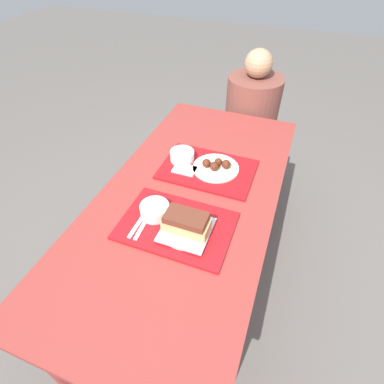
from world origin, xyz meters
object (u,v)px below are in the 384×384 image
at_px(bowl_coleslaw_near, 155,209).
at_px(bowl_coleslaw_far, 182,155).
at_px(wings_plate_far, 216,166).
at_px(tray_far, 208,169).
at_px(brisket_sandwich_plate, 186,225).
at_px(person_seated_across, 252,107).
at_px(tray_near, 176,226).

relative_size(bowl_coleslaw_near, bowl_coleslaw_far, 1.00).
bearing_deg(wings_plate_far, tray_far, -161.27).
xyz_separation_m(tray_far, bowl_coleslaw_far, (-0.15, 0.02, 0.03)).
height_order(brisket_sandwich_plate, person_seated_across, person_seated_across).
bearing_deg(bowl_coleslaw_far, tray_near, -71.08).
distance_m(tray_near, bowl_coleslaw_near, 0.11).
distance_m(brisket_sandwich_plate, wings_plate_far, 0.43).
xyz_separation_m(tray_far, wings_plate_far, (0.04, 0.01, 0.02)).
distance_m(tray_far, wings_plate_far, 0.05).
bearing_deg(tray_far, person_seated_across, 86.62).
bearing_deg(tray_near, person_seated_across, 87.55).
height_order(bowl_coleslaw_near, wings_plate_far, wings_plate_far).
bearing_deg(person_seated_across, brisket_sandwich_plate, -90.05).
height_order(brisket_sandwich_plate, wings_plate_far, brisket_sandwich_plate).
height_order(tray_near, brisket_sandwich_plate, brisket_sandwich_plate).
relative_size(bowl_coleslaw_far, person_seated_across, 0.19).
bearing_deg(wings_plate_far, brisket_sandwich_plate, -88.67).
height_order(tray_near, wings_plate_far, wings_plate_far).
xyz_separation_m(brisket_sandwich_plate, bowl_coleslaw_far, (-0.19, 0.44, -0.01)).
bearing_deg(tray_near, bowl_coleslaw_far, 108.92).
relative_size(tray_near, bowl_coleslaw_near, 3.73).
bearing_deg(wings_plate_far, bowl_coleslaw_near, -111.03).
bearing_deg(brisket_sandwich_plate, bowl_coleslaw_near, 165.16).
relative_size(tray_near, brisket_sandwich_plate, 2.37).
relative_size(bowl_coleslaw_near, person_seated_across, 0.19).
distance_m(brisket_sandwich_plate, bowl_coleslaw_far, 0.48).
bearing_deg(bowl_coleslaw_far, brisket_sandwich_plate, -65.97).
distance_m(bowl_coleslaw_far, person_seated_across, 0.85).
distance_m(tray_near, brisket_sandwich_plate, 0.07).
bearing_deg(brisket_sandwich_plate, tray_far, 96.70).
bearing_deg(brisket_sandwich_plate, person_seated_across, 89.95).
height_order(tray_near, bowl_coleslaw_far, bowl_coleslaw_far).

